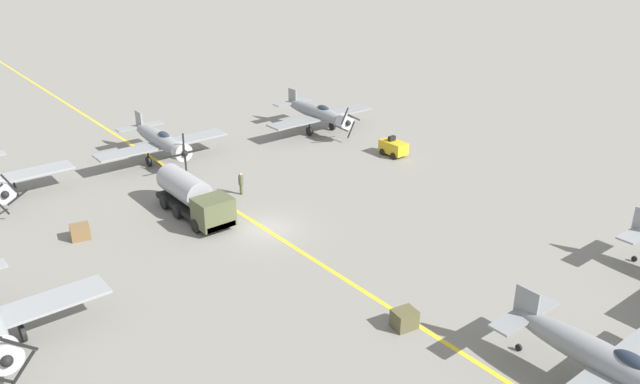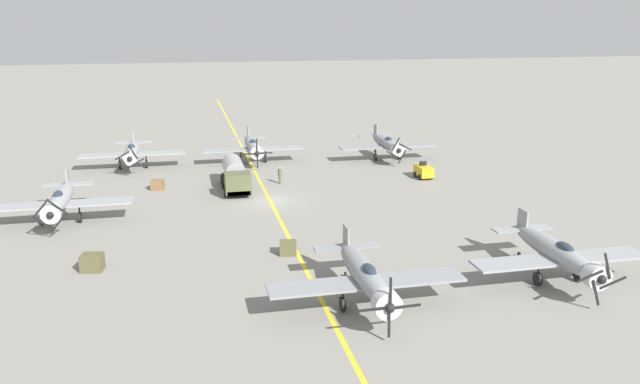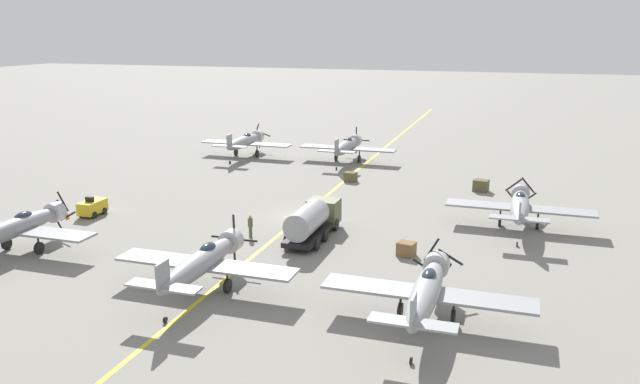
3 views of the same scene
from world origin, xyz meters
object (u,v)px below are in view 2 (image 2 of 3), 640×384
(airplane_mid_right, at_px, (60,200))
(supply_crate_mid_lane, at_px, (92,262))
(airplane_near_center, at_px, (253,146))
(traffic_cone, at_px, (431,172))
(airplane_near_left, at_px, (387,144))
(airplane_far_center, at_px, (365,276))
(airplane_far_left, at_px, (557,253))
(fuel_tanker, at_px, (235,175))
(supply_crate_by_tanker, at_px, (288,248))
(supply_crate_outboard, at_px, (158,185))
(airplane_near_right, at_px, (132,151))
(tow_tractor, at_px, (424,171))
(ground_crew_walking, at_px, (280,175))

(airplane_mid_right, relative_size, supply_crate_mid_lane, 8.37)
(airplane_near_center, height_order, traffic_cone, airplane_near_center)
(airplane_near_left, bearing_deg, traffic_cone, 98.32)
(airplane_near_center, bearing_deg, airplane_far_center, 78.43)
(supply_crate_mid_lane, bearing_deg, airplane_mid_right, -71.86)
(airplane_far_left, height_order, supply_crate_mid_lane, airplane_far_left)
(fuel_tanker, xyz_separation_m, supply_crate_by_tanker, (-2.16, 19.27, -1.00))
(supply_crate_outboard, bearing_deg, fuel_tanker, 168.34)
(supply_crate_by_tanker, bearing_deg, airplane_near_right, -67.57)
(tow_tractor, bearing_deg, supply_crate_by_tanker, 46.56)
(airplane_near_right, relative_size, airplane_far_left, 1.00)
(airplane_far_left, xyz_separation_m, fuel_tanker, (18.69, -28.01, -0.50))
(airplane_far_left, xyz_separation_m, supply_crate_outboard, (26.49, -29.62, -1.50))
(ground_crew_walking, bearing_deg, airplane_mid_right, 23.39)
(airplane_far_center, xyz_separation_m, airplane_near_right, (16.06, -40.98, 0.00))
(fuel_tanker, bearing_deg, airplane_near_center, -104.96)
(supply_crate_by_tanker, height_order, supply_crate_mid_lane, supply_crate_mid_lane)
(fuel_tanker, bearing_deg, airplane_far_center, 100.30)
(airplane_mid_right, xyz_separation_m, airplane_far_left, (-34.21, 20.47, -0.00))
(airplane_far_center, bearing_deg, supply_crate_by_tanker, -61.29)
(airplane_far_center, height_order, tow_tractor, airplane_far_center)
(airplane_far_left, distance_m, fuel_tanker, 33.68)
(airplane_far_left, bearing_deg, supply_crate_mid_lane, -5.93)
(airplane_near_center, distance_m, tow_tractor, 21.06)
(supply_crate_by_tanker, relative_size, traffic_cone, 2.25)
(airplane_near_right, xyz_separation_m, traffic_cone, (-32.94, 10.46, -1.74))
(airplane_near_center, height_order, fuel_tanker, airplane_near_center)
(airplane_far_left, bearing_deg, fuel_tanker, -46.26)
(airplane_far_center, bearing_deg, tow_tractor, -107.07)
(airplane_near_right, bearing_deg, supply_crate_mid_lane, 73.39)
(airplane_near_left, distance_m, fuel_tanker, 21.99)
(airplane_mid_right, bearing_deg, tow_tractor, -157.30)
(airplane_near_center, bearing_deg, fuel_tanker, 60.62)
(airplane_far_center, relative_size, airplane_mid_right, 1.00)
(supply_crate_by_tanker, height_order, traffic_cone, supply_crate_by_tanker)
(airplane_far_center, xyz_separation_m, supply_crate_outboard, (13.04, -30.44, -1.50))
(airplane_near_center, xyz_separation_m, supply_crate_by_tanker, (1.06, 31.29, -1.50))
(fuel_tanker, height_order, tow_tractor, fuel_tanker)
(airplane_near_right, height_order, tow_tractor, airplane_near_right)
(supply_crate_mid_lane, height_order, supply_crate_outboard, supply_crate_mid_lane)
(airplane_far_left, bearing_deg, tow_tractor, -83.86)
(airplane_near_left, xyz_separation_m, traffic_cone, (-2.54, 8.31, -1.74))
(airplane_near_center, bearing_deg, supply_crate_outboard, 28.97)
(airplane_near_right, height_order, fuel_tanker, airplane_near_right)
(airplane_near_left, relative_size, airplane_near_right, 1.00)
(airplane_far_left, distance_m, airplane_near_center, 42.92)
(airplane_near_right, distance_m, traffic_cone, 34.61)
(airplane_mid_right, bearing_deg, airplane_near_right, -92.85)
(fuel_tanker, bearing_deg, supply_crate_by_tanker, 96.38)
(airplane_mid_right, height_order, ground_crew_walking, airplane_mid_right)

